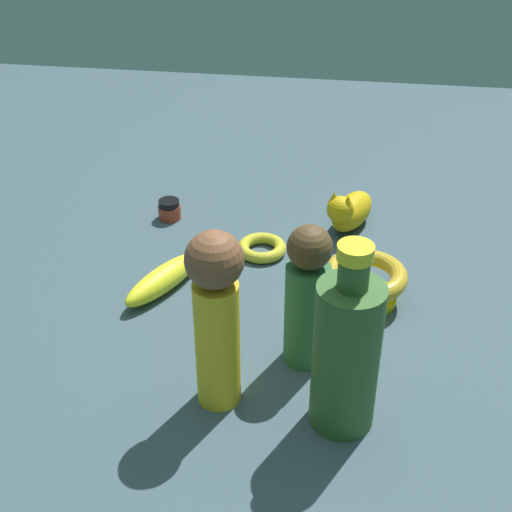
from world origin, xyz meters
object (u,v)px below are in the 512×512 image
(cat_figurine, at_px, (350,210))
(bottle_tall, at_px, (346,353))
(bowl, at_px, (365,280))
(banana, at_px, (163,280))
(bangle, at_px, (262,248))
(nail_polish_jar, at_px, (169,209))
(person_figure_adult, at_px, (307,296))
(person_figure_child, at_px, (216,314))

(cat_figurine, distance_m, bottle_tall, 0.46)
(bowl, relative_size, cat_figurine, 0.88)
(bottle_tall, bearing_deg, banana, 140.92)
(bangle, height_order, nail_polish_jar, nail_polish_jar)
(bangle, xyz_separation_m, banana, (-0.14, -0.13, 0.01))
(person_figure_adult, xyz_separation_m, nail_polish_jar, (-0.27, 0.34, -0.09))
(banana, bearing_deg, cat_figurine, 157.25)
(bowl, distance_m, bottle_tall, 0.26)
(cat_figurine, distance_m, person_figure_child, 0.48)
(person_figure_adult, xyz_separation_m, cat_figurine, (0.05, 0.35, -0.07))
(bowl, bearing_deg, nail_polish_jar, 150.64)
(bangle, distance_m, person_figure_adult, 0.28)
(nail_polish_jar, bearing_deg, bowl, -29.36)
(person_figure_child, bearing_deg, cat_figurine, 71.59)
(banana, distance_m, bottle_tall, 0.37)
(person_figure_adult, xyz_separation_m, bottle_tall, (0.05, -0.11, 0.00))
(banana, bearing_deg, bangle, 160.90)
(banana, height_order, person_figure_child, person_figure_child)
(bangle, height_order, cat_figurine, cat_figurine)
(cat_figurine, relative_size, person_figure_child, 0.59)
(cat_figurine, xyz_separation_m, person_figure_child, (-0.15, -0.44, 0.10))
(banana, relative_size, person_figure_child, 0.66)
(bangle, xyz_separation_m, bowl, (0.17, -0.11, 0.03))
(banana, height_order, cat_figurine, cat_figurine)
(bangle, height_order, person_figure_adult, person_figure_adult)
(bangle, height_order, bowl, bowl)
(bowl, distance_m, person_figure_child, 0.31)
(banana, xyz_separation_m, cat_figurine, (0.28, 0.23, 0.02))
(bowl, distance_m, nail_polish_jar, 0.40)
(person_figure_adult, bearing_deg, person_figure_child, -137.59)
(bowl, distance_m, cat_figurine, 0.21)
(banana, height_order, bowl, bowl)
(banana, distance_m, bowl, 0.31)
(bowl, height_order, bottle_tall, bottle_tall)
(nail_polish_jar, bearing_deg, cat_figurine, 1.79)
(person_figure_adult, height_order, person_figure_child, person_figure_child)
(person_figure_adult, bearing_deg, bowl, 62.13)
(bangle, bearing_deg, banana, -136.65)
(cat_figurine, xyz_separation_m, nail_polish_jar, (-0.32, -0.01, -0.02))
(nail_polish_jar, bearing_deg, banana, -78.42)
(banana, bearing_deg, nail_polish_jar, -140.87)
(person_figure_adult, distance_m, bottle_tall, 0.12)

